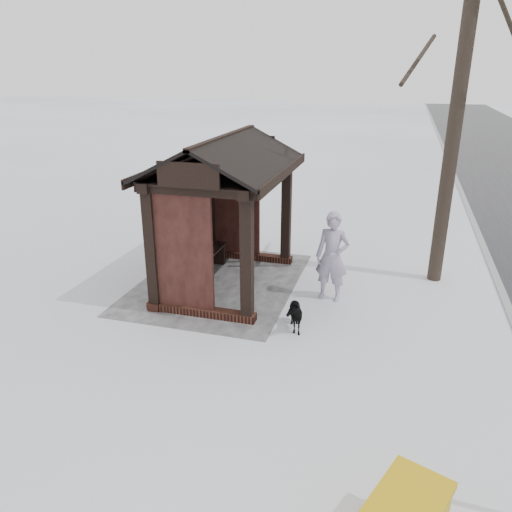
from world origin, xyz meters
The scene contains 6 objects.
ground centered at (0.00, 0.00, 0.00)m, with size 120.00×120.00×0.00m, color white.
kerb centered at (0.00, 5.50, 0.01)m, with size 120.00×0.15×0.06m, color gray.
trampled_patch centered at (0.00, -0.20, 0.01)m, with size 4.20×3.20×0.02m, color #939398.
bus_shelter centered at (0.00, -0.16, 2.17)m, with size 3.60×2.40×3.09m.
pedestrian centered at (0.11, 2.18, 0.88)m, with size 0.64×0.42×1.77m, color #A99CB7.
dog centered at (1.52, 1.72, 0.30)m, with size 0.33×0.72×0.61m, color black.
Camera 1 is at (9.10, 3.27, 4.29)m, focal length 35.00 mm.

